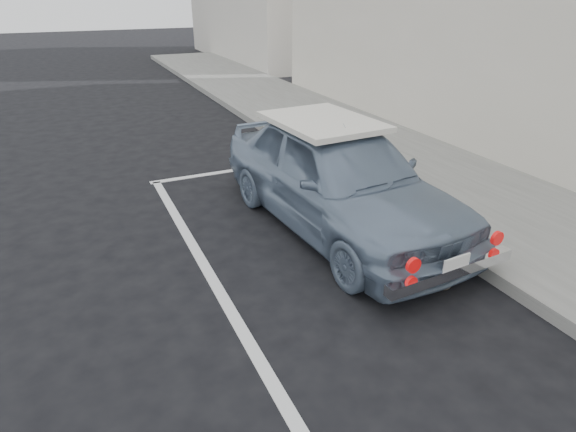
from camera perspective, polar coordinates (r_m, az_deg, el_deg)
name	(u,v)px	position (r m, az deg, el deg)	size (l,w,h in m)	color
pline_front	(237,170)	(8.49, -6.04, 5.46)	(3.00, 0.12, 0.01)	silver
pline_side	(221,294)	(5.11, -7.99, -9.09)	(0.12, 7.00, 0.01)	silver
retro_coupe	(338,176)	(6.20, 5.97, 4.75)	(1.92, 4.21, 1.40)	gray
cat	(441,279)	(5.35, 17.69, -7.18)	(0.20, 0.44, 0.23)	brown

